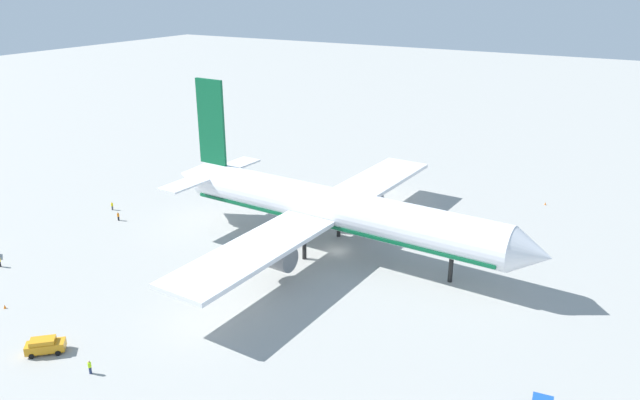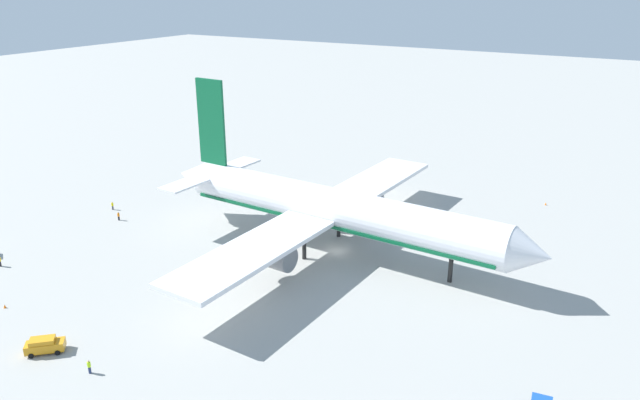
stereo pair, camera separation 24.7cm
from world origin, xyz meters
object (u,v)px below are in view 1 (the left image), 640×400
(ground_worker_2, at_px, (118,216))
(traffic_cone_0, at_px, (5,307))
(service_van, at_px, (45,345))
(traffic_cone_2, at_px, (545,204))
(traffic_cone_1, at_px, (224,177))
(ground_worker_5, at_px, (112,206))
(ground_worker_4, at_px, (90,367))
(airliner, at_px, (331,209))

(ground_worker_2, bearing_deg, traffic_cone_0, -70.10)
(service_van, bearing_deg, traffic_cone_2, 62.68)
(ground_worker_2, height_order, traffic_cone_0, ground_worker_2)
(ground_worker_2, distance_m, traffic_cone_1, 30.36)
(ground_worker_5, distance_m, traffic_cone_2, 86.92)
(service_van, height_order, ground_worker_4, service_van)
(ground_worker_2, xyz_separation_m, traffic_cone_0, (11.15, -30.80, -0.54))
(ground_worker_2, relative_size, traffic_cone_0, 2.93)
(ground_worker_5, xyz_separation_m, traffic_cone_0, (16.44, -34.08, -0.56))
(airliner, height_order, traffic_cone_0, airliner)
(airliner, bearing_deg, service_van, -109.85)
(ground_worker_2, relative_size, ground_worker_4, 0.93)
(traffic_cone_1, distance_m, traffic_cone_2, 70.02)
(ground_worker_4, height_order, traffic_cone_0, ground_worker_4)
(traffic_cone_0, bearing_deg, ground_worker_2, 109.90)
(ground_worker_5, height_order, traffic_cone_0, ground_worker_5)
(traffic_cone_0, xyz_separation_m, traffic_cone_2, (57.46, 79.83, 0.00))
(ground_worker_5, height_order, traffic_cone_2, ground_worker_5)
(ground_worker_5, bearing_deg, airliner, 6.83)
(ground_worker_2, xyz_separation_m, ground_worker_5, (-5.29, 3.28, 0.02))
(airliner, xyz_separation_m, ground_worker_4, (-7.68, -43.73, -6.48))
(ground_worker_2, relative_size, traffic_cone_2, 2.93)
(airliner, relative_size, traffic_cone_2, 127.18)
(airliner, bearing_deg, ground_worker_2, -167.86)
(service_van, relative_size, traffic_cone_2, 8.34)
(traffic_cone_0, bearing_deg, ground_worker_4, -10.48)
(ground_worker_4, distance_m, traffic_cone_0, 22.60)
(airliner, distance_m, traffic_cone_1, 45.88)
(airliner, relative_size, ground_worker_5, 42.62)
(airliner, relative_size, ground_worker_2, 43.41)
(ground_worker_4, xyz_separation_m, traffic_cone_0, (-22.22, 4.11, -0.61))
(ground_worker_2, relative_size, ground_worker_5, 0.98)
(traffic_cone_1, bearing_deg, ground_worker_2, -92.14)
(ground_worker_2, height_order, traffic_cone_2, ground_worker_2)
(service_van, distance_m, ground_worker_2, 43.03)
(ground_worker_2, xyz_separation_m, traffic_cone_2, (68.61, 49.03, -0.54))
(airliner, bearing_deg, ground_worker_5, -173.17)
(ground_worker_5, height_order, traffic_cone_1, ground_worker_5)
(traffic_cone_2, bearing_deg, service_van, -117.32)
(ground_worker_4, bearing_deg, traffic_cone_1, 116.29)
(airliner, distance_m, ground_worker_4, 44.87)
(traffic_cone_0, bearing_deg, airliner, 52.97)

